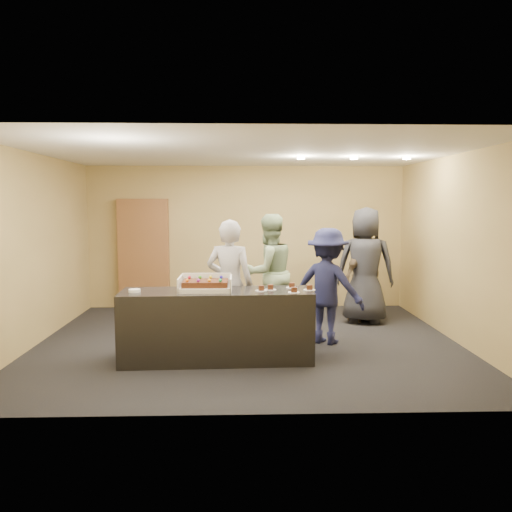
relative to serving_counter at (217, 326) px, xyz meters
name	(u,v)px	position (x,y,z in m)	size (l,w,h in m)	color
room	(248,249)	(0.41, 0.83, 0.90)	(6.04, 6.00, 2.70)	black
serving_counter	(217,326)	(0.00, 0.00, 0.00)	(2.40, 0.70, 0.90)	black
storage_cabinet	(144,254)	(-1.53, 3.24, 0.59)	(0.95, 0.15, 2.08)	brown
cake_box	(206,287)	(-0.14, 0.02, 0.50)	(0.66, 0.46, 0.19)	white
sheet_cake	(205,283)	(-0.14, 0.00, 0.55)	(0.56, 0.39, 0.11)	#3F1B0E
plate_stack	(135,291)	(-1.01, -0.07, 0.47)	(0.14, 0.14, 0.04)	white
slice_a	(261,289)	(0.56, -0.05, 0.47)	(0.15, 0.15, 0.07)	white
slice_b	(270,288)	(0.68, 0.02, 0.47)	(0.15, 0.15, 0.07)	white
slice_c	(294,291)	(0.96, -0.18, 0.47)	(0.15, 0.15, 0.07)	white
slice_d	(292,286)	(0.97, 0.17, 0.47)	(0.15, 0.15, 0.07)	white
slice_e	(309,288)	(1.17, -0.01, 0.47)	(0.15, 0.15, 0.07)	white
person_server_grey	(230,285)	(0.16, 0.51, 0.44)	(0.65, 0.43, 1.78)	#A6A6AB
person_sage_man	(269,273)	(0.74, 1.49, 0.47)	(0.89, 0.69, 1.83)	#88A175
person_navy_man	(328,286)	(1.54, 0.77, 0.37)	(1.07, 0.61, 1.65)	#191B3F
person_brown_extra	(362,277)	(2.36, 2.08, 0.31)	(0.89, 0.37, 1.52)	brown
person_dark_suit	(365,265)	(2.38, 1.97, 0.52)	(0.95, 0.62, 1.94)	#25262A
ceiling_spotlights	(354,158)	(2.01, 1.33, 2.22)	(1.72, 0.12, 0.03)	#FFEAC6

